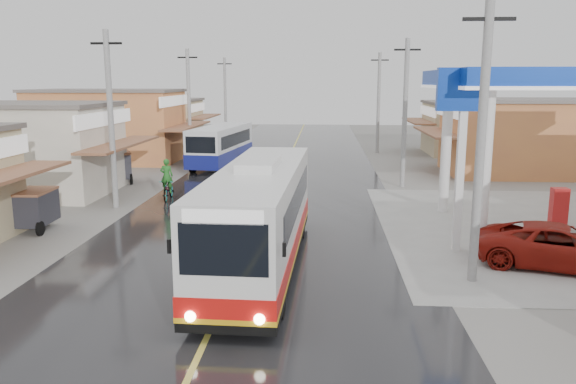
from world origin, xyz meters
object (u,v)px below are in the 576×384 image
(jeepney, at_px, (560,247))
(tricycle_far, at_px, (117,165))
(coach_bus, at_px, (261,216))
(cyclist, at_px, (168,186))
(tricycle_near, at_px, (34,207))
(second_bus, at_px, (221,145))

(jeepney, xyz_separation_m, tricycle_far, (-19.30, 13.94, 0.34))
(coach_bus, relative_size, cyclist, 5.34)
(coach_bus, distance_m, cyclist, 11.41)
(coach_bus, height_order, tricycle_near, coach_bus)
(jeepney, bearing_deg, tricycle_far, 72.19)
(second_bus, relative_size, tricycle_far, 3.29)
(coach_bus, distance_m, tricycle_near, 10.18)
(cyclist, height_order, tricycle_near, cyclist)
(second_bus, xyz_separation_m, jeepney, (14.40, -20.35, -0.80))
(cyclist, distance_m, tricycle_near, 7.01)
(cyclist, bearing_deg, tricycle_near, -125.32)
(jeepney, relative_size, cyclist, 2.39)
(tricycle_near, height_order, tricycle_far, tricycle_far)
(second_bus, relative_size, jeepney, 1.72)
(coach_bus, xyz_separation_m, second_bus, (-5.03, 20.86, -0.17))
(jeepney, bearing_deg, coach_bus, 111.18)
(cyclist, relative_size, tricycle_near, 0.99)
(jeepney, relative_size, tricycle_far, 1.91)
(second_bus, distance_m, tricycle_far, 8.08)
(tricycle_near, xyz_separation_m, tricycle_far, (-0.56, 10.56, 0.11))
(second_bus, distance_m, jeepney, 24.94)
(tricycle_near, bearing_deg, cyclist, 55.67)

